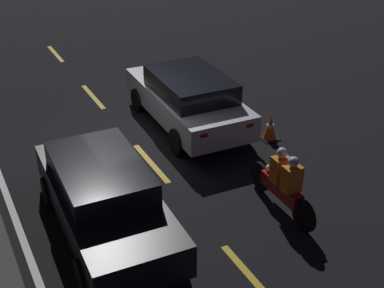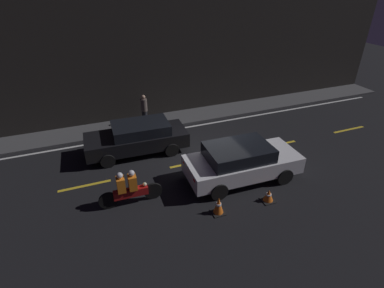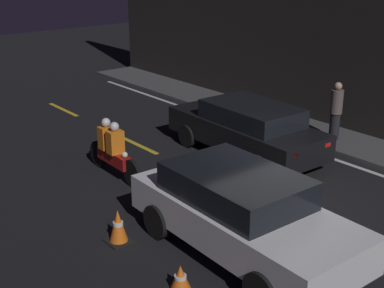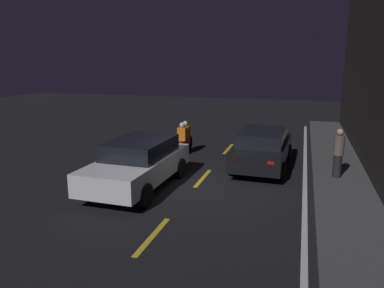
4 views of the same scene
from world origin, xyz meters
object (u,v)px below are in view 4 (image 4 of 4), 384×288
(van_black, at_px, (263,147))
(sedan_white, at_px, (138,162))
(traffic_cone_mid, at_px, (90,178))
(motorcycle, at_px, (184,139))
(traffic_cone_near, at_px, (120,160))
(pedestrian, at_px, (338,153))

(van_black, distance_m, sedan_white, 4.88)
(van_black, relative_size, traffic_cone_mid, 9.49)
(motorcycle, xyz_separation_m, traffic_cone_near, (2.76, -1.59, -0.34))
(sedan_white, xyz_separation_m, traffic_cone_mid, (0.28, -1.61, -0.58))
(sedan_white, relative_size, traffic_cone_mid, 9.41)
(traffic_cone_mid, bearing_deg, traffic_cone_near, 177.66)
(sedan_white, bearing_deg, traffic_cone_near, -136.27)
(motorcycle, relative_size, traffic_cone_mid, 4.68)
(van_black, distance_m, traffic_cone_near, 5.34)
(van_black, height_order, pedestrian, pedestrian)
(sedan_white, distance_m, traffic_cone_mid, 1.73)
(traffic_cone_mid, bearing_deg, pedestrian, 109.56)
(traffic_cone_near, bearing_deg, pedestrian, 95.69)
(pedestrian, bearing_deg, van_black, -109.78)
(traffic_cone_mid, distance_m, pedestrian, 8.20)
(van_black, xyz_separation_m, motorcycle, (-1.08, -3.46, -0.11))
(sedan_white, height_order, traffic_cone_near, sedan_white)
(sedan_white, xyz_separation_m, pedestrian, (-2.46, 6.09, 0.15))
(traffic_cone_mid, bearing_deg, motorcycle, 160.61)
(pedestrian, bearing_deg, traffic_cone_near, -84.31)
(sedan_white, distance_m, motorcycle, 4.47)
(traffic_cone_mid, bearing_deg, van_black, 125.47)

